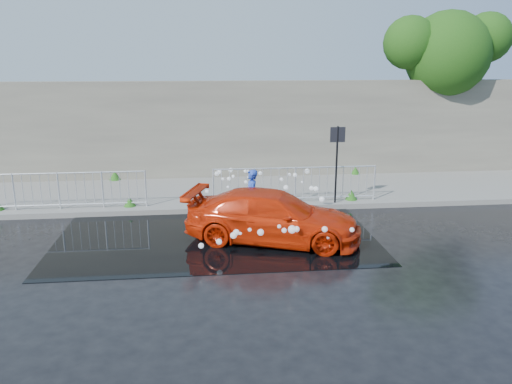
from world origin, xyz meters
TOP-DOWN VIEW (x-y plane):
  - ground at (0.00, 0.00)m, footprint 90.00×90.00m
  - pavement at (0.00, 5.00)m, footprint 30.00×4.00m
  - curb at (0.00, 3.00)m, footprint 30.00×0.25m
  - retaining_wall at (0.00, 7.20)m, footprint 30.00×0.60m
  - puddle at (0.50, 1.00)m, footprint 8.00×5.00m
  - sign_post at (4.20, 3.10)m, footprint 0.45×0.06m
  - tree at (9.47, 7.41)m, footprint 4.93×3.21m
  - railing_left at (-4.00, 3.35)m, footprint 5.05×0.05m
  - railing_right at (3.00, 3.35)m, footprint 5.05×0.05m
  - weeds at (-0.03, 4.42)m, footprint 12.17×3.93m
  - water_spray at (1.93, 1.69)m, footprint 3.62×5.48m
  - red_car at (1.91, 0.44)m, footprint 4.67×3.04m
  - person at (1.50, 1.80)m, footprint 0.39×0.57m

SIDE VIEW (x-z plane):
  - ground at x=0.00m, z-range 0.00..0.00m
  - puddle at x=0.50m, z-range 0.00..0.01m
  - pavement at x=0.00m, z-range 0.00..0.15m
  - curb at x=0.00m, z-range 0.00..0.16m
  - weeds at x=-0.03m, z-range 0.10..0.55m
  - red_car at x=1.91m, z-range 0.00..1.26m
  - water_spray at x=1.93m, z-range 0.21..1.23m
  - railing_left at x=-4.00m, z-range 0.19..1.29m
  - railing_right at x=3.00m, z-range 0.19..1.29m
  - person at x=1.50m, z-range 0.00..1.53m
  - sign_post at x=4.20m, z-range 0.47..2.97m
  - retaining_wall at x=0.00m, z-range 0.15..3.65m
  - tree at x=9.47m, z-range 1.62..7.82m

